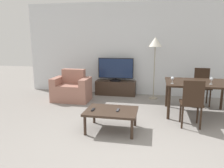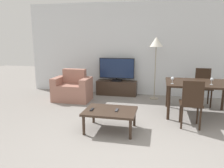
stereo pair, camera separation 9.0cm
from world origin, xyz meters
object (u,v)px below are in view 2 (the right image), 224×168
(remote_primary, at_px, (92,109))
(remote_secondary, at_px, (117,110))
(coffee_table, at_px, (110,112))
(dining_chair_far, at_px, (203,85))
(wine_glass_center, at_px, (172,79))
(dining_table, at_px, (199,86))
(wine_glass_left, at_px, (212,80))
(dining_chair_near, at_px, (192,101))
(floor_lamp, at_px, (156,45))
(tv_stand, at_px, (117,88))
(armchair, at_px, (72,89))
(tv, at_px, (117,69))

(remote_primary, xyz_separation_m, remote_secondary, (0.45, 0.06, 0.00))
(coffee_table, xyz_separation_m, dining_chair_far, (1.92, 2.06, 0.18))
(wine_glass_center, bearing_deg, remote_primary, -144.60)
(dining_table, relative_size, remote_secondary, 9.21)
(remote_secondary, xyz_separation_m, wine_glass_center, (0.99, 0.96, 0.44))
(coffee_table, xyz_separation_m, wine_glass_left, (1.89, 1.03, 0.49))
(remote_primary, bearing_deg, remote_secondary, 7.37)
(dining_chair_near, relative_size, dining_chair_far, 1.00)
(dining_chair_far, xyz_separation_m, wine_glass_left, (-0.04, -1.03, 0.31))
(dining_chair_near, height_order, wine_glass_center, dining_chair_near)
(floor_lamp, bearing_deg, dining_chair_far, -14.98)
(tv_stand, xyz_separation_m, wine_glass_center, (1.50, -1.60, 0.62))
(floor_lamp, bearing_deg, armchair, -163.15)
(tv_stand, height_order, coffee_table, tv_stand)
(armchair, height_order, dining_chair_near, dining_chair_near)
(floor_lamp, height_order, wine_glass_left, floor_lamp)
(armchair, distance_m, wine_glass_center, 2.72)
(armchair, relative_size, wine_glass_center, 6.73)
(armchair, xyz_separation_m, remote_primary, (1.12, -1.79, 0.08))
(remote_primary, bearing_deg, wine_glass_left, 26.26)
(tv_stand, xyz_separation_m, remote_secondary, (0.51, -2.57, 0.18))
(tv, bearing_deg, remote_primary, -88.61)
(armchair, relative_size, floor_lamp, 0.58)
(tv, bearing_deg, floor_lamp, -9.12)
(tv_stand, xyz_separation_m, dining_chair_far, (2.31, -0.50, 0.31))
(dining_chair_near, height_order, remote_primary, dining_chair_near)
(tv_stand, xyz_separation_m, tv, (-0.00, -0.00, 0.55))
(tv, bearing_deg, dining_chair_far, -12.20)
(dining_chair_near, bearing_deg, coffee_table, -163.53)
(coffee_table, relative_size, wine_glass_left, 6.36)
(dining_chair_far, bearing_deg, tv, 167.80)
(remote_secondary, distance_m, wine_glass_left, 2.10)
(dining_table, height_order, floor_lamp, floor_lamp)
(remote_secondary, bearing_deg, dining_chair_far, 48.85)
(dining_chair_near, xyz_separation_m, wine_glass_center, (-0.33, 0.53, 0.31))
(tv_stand, xyz_separation_m, dining_chair_near, (1.83, -2.13, 0.31))
(dining_table, relative_size, wine_glass_center, 9.46)
(armchair, distance_m, tv_stand, 1.35)
(remote_primary, bearing_deg, dining_table, 33.04)
(floor_lamp, bearing_deg, wine_glass_center, -74.80)
(armchair, relative_size, dining_table, 0.71)
(dining_table, height_order, dining_chair_far, dining_chair_far)
(remote_secondary, bearing_deg, tv, 101.23)
(tv_stand, distance_m, dining_chair_near, 2.83)
(dining_chair_near, distance_m, dining_chair_far, 1.70)
(coffee_table, relative_size, remote_primary, 6.19)
(armchair, bearing_deg, wine_glass_center, -16.73)
(dining_table, distance_m, remote_primary, 2.41)
(dining_chair_far, distance_m, wine_glass_left, 1.08)
(floor_lamp, xyz_separation_m, wine_glass_center, (0.39, -1.42, -0.66))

